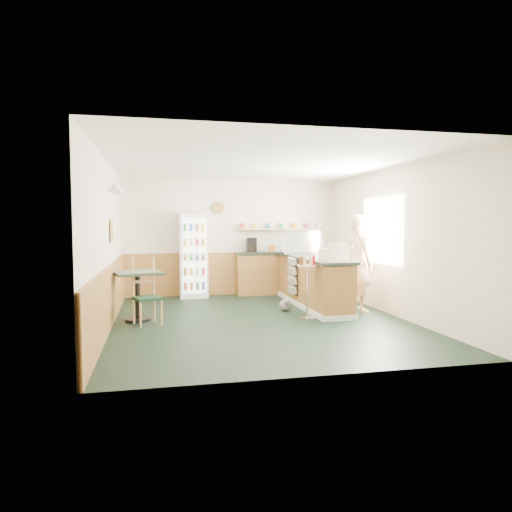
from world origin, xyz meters
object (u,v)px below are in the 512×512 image
object	(u,v)px
shopkeeper	(359,263)
condiment_stand	(307,279)
cash_register	(334,255)
cafe_table	(138,286)
drinks_fridge	(193,255)
display_case	(301,243)
cafe_chair	(147,289)

from	to	relation	value
shopkeeper	condiment_stand	world-z (taller)	shopkeeper
cash_register	shopkeeper	world-z (taller)	shopkeeper
cash_register	cafe_table	world-z (taller)	cash_register
drinks_fridge	cash_register	bearing A→B (deg)	-51.08
drinks_fridge	shopkeeper	world-z (taller)	drinks_fridge
display_case	cafe_chair	bearing A→B (deg)	-151.98
cash_register	shopkeeper	distance (m)	0.85
cafe_table	shopkeeper	bearing A→B (deg)	-0.14
cash_register	condiment_stand	xyz separation A→B (m)	(-0.48, -0.00, -0.41)
cafe_table	display_case	bearing A→B (deg)	23.40
cafe_chair	cafe_table	bearing A→B (deg)	104.32
cash_register	shopkeeper	size ratio (longest dim) A/B	0.22
drinks_fridge	display_case	world-z (taller)	drinks_fridge
display_case	cash_register	bearing A→B (deg)	-90.00
shopkeeper	cafe_table	world-z (taller)	shopkeeper
drinks_fridge	cafe_table	size ratio (longest dim) A/B	1.99
shopkeeper	cafe_table	xyz separation A→B (m)	(-4.10, 0.01, -0.32)
drinks_fridge	cash_register	xyz separation A→B (m)	(2.26, -2.80, 0.17)
shopkeeper	cafe_table	distance (m)	4.11
display_case	cafe_table	bearing A→B (deg)	-156.60
shopkeeper	cafe_chair	world-z (taller)	shopkeeper
cash_register	cafe_table	size ratio (longest dim) A/B	0.43
cash_register	drinks_fridge	bearing A→B (deg)	118.79
display_case	drinks_fridge	bearing A→B (deg)	158.65
drinks_fridge	shopkeeper	size ratio (longest dim) A/B	1.04
display_case	shopkeeper	bearing A→B (deg)	-64.71
cash_register	cafe_chair	xyz separation A→B (m)	(-3.23, 0.20, -0.55)
display_case	cash_register	world-z (taller)	display_case
shopkeeper	cafe_chair	bearing A→B (deg)	84.53
cafe_table	cafe_chair	size ratio (longest dim) A/B	0.87
condiment_stand	cafe_table	xyz separation A→B (m)	(-2.92, 0.44, -0.11)
cash_register	cafe_table	bearing A→B (deg)	162.45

